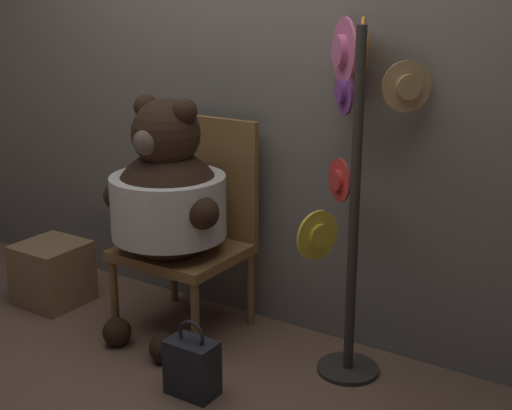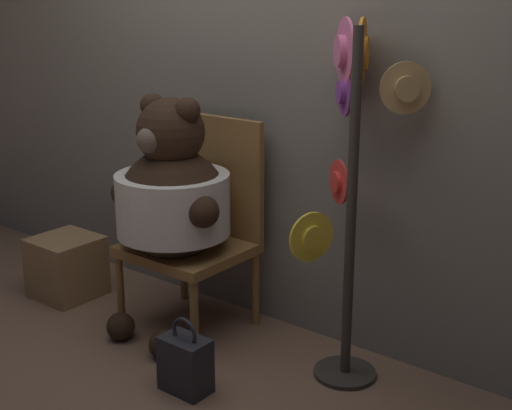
# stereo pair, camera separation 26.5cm
# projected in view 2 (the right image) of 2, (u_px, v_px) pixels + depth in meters

# --- Properties ---
(ground_plane) EXTENTS (14.00, 14.00, 0.00)m
(ground_plane) POSITION_uv_depth(u_px,v_px,m) (200.00, 352.00, 3.39)
(ground_plane) COLOR brown
(wall_back) EXTENTS (8.00, 0.10, 2.42)m
(wall_back) POSITION_uv_depth(u_px,v_px,m) (272.00, 85.00, 3.46)
(wall_back) COLOR slate
(wall_back) RESTS_ON ground_plane
(chair) EXTENTS (0.57, 0.52, 1.05)m
(chair) POSITION_uv_depth(u_px,v_px,m) (200.00, 221.00, 3.59)
(chair) COLOR olive
(chair) RESTS_ON ground_plane
(teddy_bear) EXTENTS (0.66, 0.59, 1.19)m
(teddy_bear) POSITION_uv_depth(u_px,v_px,m) (172.00, 197.00, 3.40)
(teddy_bear) COLOR black
(teddy_bear) RESTS_ON ground_plane
(hat_display_rack) EXTENTS (0.47, 0.53, 1.55)m
(hat_display_rack) POSITION_uv_depth(u_px,v_px,m) (351.00, 160.00, 2.98)
(hat_display_rack) COLOR #332D28
(hat_display_rack) RESTS_ON ground_plane
(handbag_on_ground) EXTENTS (0.21, 0.14, 0.34)m
(handbag_on_ground) POSITION_uv_depth(u_px,v_px,m) (185.00, 363.00, 3.03)
(handbag_on_ground) COLOR #232328
(handbag_on_ground) RESTS_ON ground_plane
(wooden_crate) EXTENTS (0.34, 0.34, 0.34)m
(wooden_crate) POSITION_uv_depth(u_px,v_px,m) (67.00, 266.00, 3.99)
(wooden_crate) COLOR #937047
(wooden_crate) RESTS_ON ground_plane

